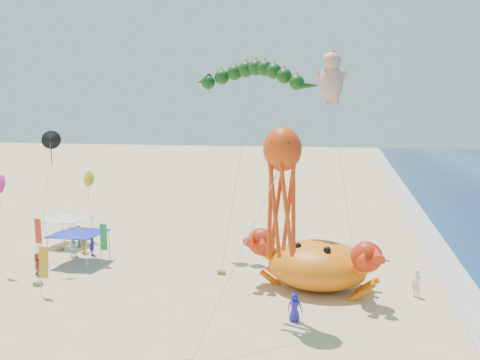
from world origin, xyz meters
name	(u,v)px	position (x,y,z in m)	size (l,w,h in m)	color
ground	(263,288)	(0.00, 0.00, 0.00)	(320.00, 320.00, 0.00)	#D1B784
foam_strip	(473,307)	(12.00, 0.00, 0.01)	(320.00, 320.00, 0.00)	silver
crab_inflatable	(318,263)	(3.25, 0.82, 1.62)	(8.39, 6.58, 3.68)	orange
dragon_kite	(250,80)	(-2.14, 5.37, 13.24)	(9.87, 6.23, 14.34)	#0F380F
cherub_kite	(331,76)	(3.23, 10.64, 13.84)	(3.62, 7.55, 15.85)	#E7A58D
octopus_kite	(282,182)	(1.80, -4.43, 7.33)	(4.18, 6.59, 10.07)	red
canopy_blue	(79,231)	(-14.03, 1.77, 2.44)	(3.64, 3.64, 2.71)	gray
canopy_white	(67,217)	(-17.93, 5.99, 2.44)	(3.46, 3.46, 2.71)	gray
feather_flags	(45,245)	(-14.85, -0.91, 2.01)	(6.34, 6.76, 3.20)	gray
beachgoers	(109,252)	(-11.91, 2.24, 0.85)	(26.76, 10.89, 1.88)	white
small_kites	(48,178)	(-16.47, 1.85, 6.21)	(4.30, 12.59, 9.76)	gold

